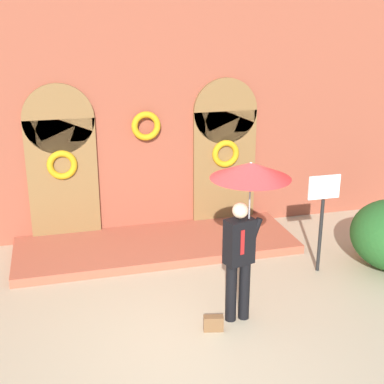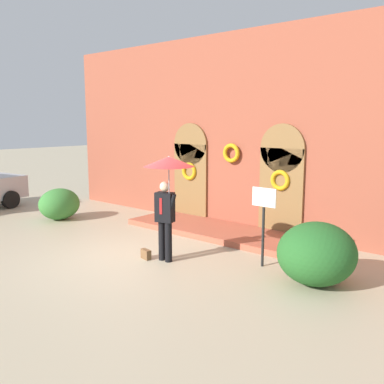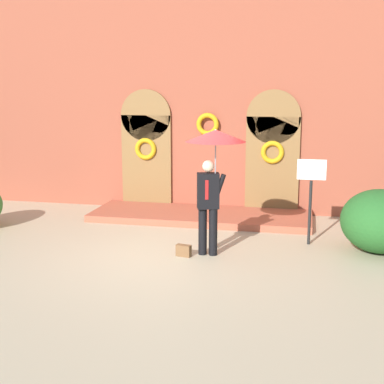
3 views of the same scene
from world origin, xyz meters
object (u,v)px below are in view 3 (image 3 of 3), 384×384
at_px(person_with_umbrella, 214,154).
at_px(shrub_right, 380,221).
at_px(handbag, 184,251).
at_px(sign_post, 311,187).

relative_size(person_with_umbrella, shrub_right, 1.50).
bearing_deg(handbag, sign_post, 41.96).
height_order(handbag, shrub_right, shrub_right).
xyz_separation_m(person_with_umbrella, handbag, (-0.52, -0.20, -1.80)).
bearing_deg(sign_post, person_with_umbrella, -148.29).
relative_size(handbag, shrub_right, 0.18).
height_order(handbag, sign_post, sign_post).
bearing_deg(handbag, person_with_umbrella, 33.54).
bearing_deg(sign_post, shrub_right, -9.37).
relative_size(person_with_umbrella, sign_post, 1.37).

